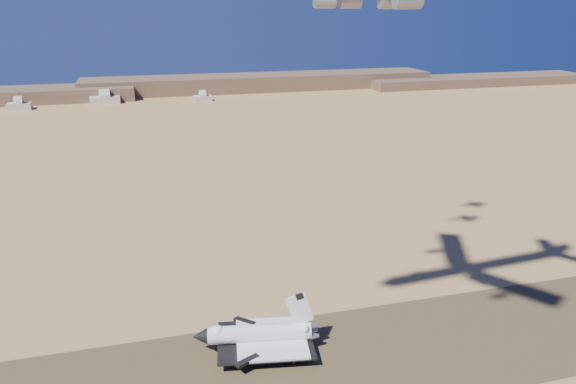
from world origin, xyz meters
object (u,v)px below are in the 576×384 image
object	(u,v)px
shuttle	(258,335)
crew_b	(298,359)
crew_c	(305,356)
crew_a	(294,362)

from	to	relation	value
shuttle	crew_b	world-z (taller)	shuttle
shuttle	crew_b	bearing A→B (deg)	-33.08
crew_c	crew_a	bearing A→B (deg)	67.60
crew_b	shuttle	bearing A→B (deg)	34.79
crew_a	crew_b	world-z (taller)	crew_a
shuttle	crew_c	world-z (taller)	shuttle
shuttle	crew_b	distance (m)	13.48
crew_a	crew_b	bearing A→B (deg)	-51.82
shuttle	crew_c	bearing A→B (deg)	-25.62
shuttle	crew_a	size ratio (longest dim) A/B	19.31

